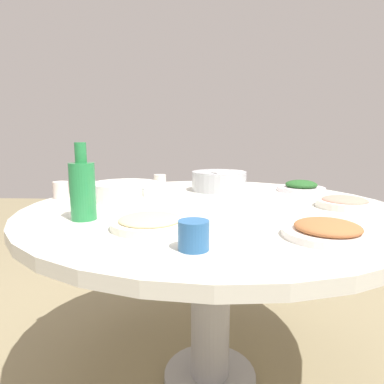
# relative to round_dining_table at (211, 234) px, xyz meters

# --- Properties ---
(ground) EXTENTS (8.00, 8.00, 0.00)m
(ground) POSITION_rel_round_dining_table_xyz_m (0.00, 0.00, -0.64)
(ground) COLOR #867858
(round_dining_table) EXTENTS (1.40, 1.40, 0.76)m
(round_dining_table) POSITION_rel_round_dining_table_xyz_m (0.00, 0.00, 0.00)
(round_dining_table) COLOR #99999E
(round_dining_table) RESTS_ON ground
(rice_bowl) EXTENTS (0.26, 0.26, 0.10)m
(rice_bowl) POSITION_rel_round_dining_table_xyz_m (0.04, 0.35, 0.17)
(rice_bowl) COLOR #B2B5BA
(rice_bowl) RESTS_ON round_dining_table
(soup_bowl) EXTENTS (0.28, 0.28, 0.07)m
(soup_bowl) POSITION_rel_round_dining_table_xyz_m (-0.36, 0.11, 0.15)
(soup_bowl) COLOR white
(soup_bowl) RESTS_ON round_dining_table
(dish_shrimp) EXTENTS (0.21, 0.21, 0.04)m
(dish_shrimp) POSITION_rel_round_dining_table_xyz_m (0.49, -0.02, 0.14)
(dish_shrimp) COLOR silver
(dish_shrimp) RESTS_ON round_dining_table
(dish_stirfry) EXTENTS (0.23, 0.23, 0.05)m
(dish_stirfry) POSITION_rel_round_dining_table_xyz_m (0.30, -0.40, 0.14)
(dish_stirfry) COLOR white
(dish_stirfry) RESTS_ON round_dining_table
(dish_noodles) EXTENTS (0.23, 0.23, 0.04)m
(dish_noodles) POSITION_rel_round_dining_table_xyz_m (-0.18, -0.34, 0.14)
(dish_noodles) COLOR silver
(dish_noodles) RESTS_ON round_dining_table
(dish_greens) EXTENTS (0.23, 0.23, 0.05)m
(dish_greens) POSITION_rel_round_dining_table_xyz_m (0.44, 0.35, 0.14)
(dish_greens) COLOR silver
(dish_greens) RESTS_ON round_dining_table
(green_bottle) EXTENTS (0.08, 0.08, 0.24)m
(green_bottle) POSITION_rel_round_dining_table_xyz_m (-0.41, -0.25, 0.22)
(green_bottle) COLOR #278444
(green_bottle) RESTS_ON round_dining_table
(tea_cup_near) EXTENTS (0.06, 0.06, 0.07)m
(tea_cup_near) POSITION_rel_round_dining_table_xyz_m (-0.64, 0.10, 0.16)
(tea_cup_near) COLOR beige
(tea_cup_near) RESTS_ON round_dining_table
(tea_cup_far) EXTENTS (0.07, 0.07, 0.07)m
(tea_cup_far) POSITION_rel_round_dining_table_xyz_m (-0.05, -0.52, 0.15)
(tea_cup_far) COLOR #2A6099
(tea_cup_far) RESTS_ON round_dining_table
(tea_cup_side) EXTENTS (0.06, 0.06, 0.07)m
(tea_cup_side) POSITION_rel_round_dining_table_xyz_m (-0.26, 0.42, 0.15)
(tea_cup_side) COLOR beige
(tea_cup_side) RESTS_ON round_dining_table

